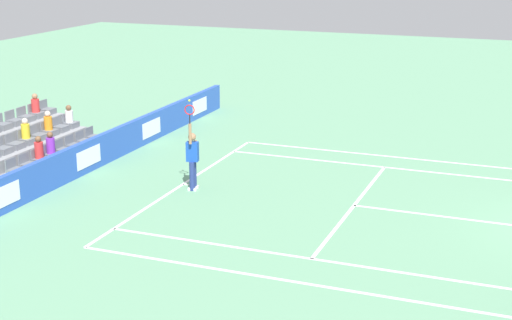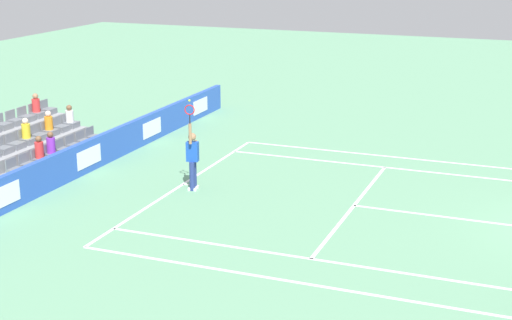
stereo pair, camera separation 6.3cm
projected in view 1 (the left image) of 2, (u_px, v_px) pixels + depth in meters
name	position (u px, v px, depth m)	size (l,w,h in m)	color
line_baseline	(183.00, 184.00, 24.18)	(10.97, 0.10, 0.01)	white
line_service	(354.00, 205.00, 22.28)	(8.23, 0.10, 0.01)	white
line_centre_service	(468.00, 220.00, 21.16)	(0.10, 6.40, 0.01)	white
line_singles_sideline_left	(330.00, 261.00, 18.43)	(0.10, 11.89, 0.01)	white
line_singles_sideline_right	(398.00, 169.00, 25.80)	(0.10, 11.89, 0.01)	white
line_doubles_sideline_left	(313.00, 285.00, 17.21)	(0.10, 11.89, 0.01)	white
line_doubles_sideline_right	(406.00, 158.00, 27.03)	(0.10, 11.89, 0.01)	white
line_centre_mark	(186.00, 184.00, 24.15)	(0.10, 0.20, 0.01)	white
sponsor_barrier	(86.00, 157.00, 25.26)	(21.21, 0.22, 1.06)	blue
tennis_player	(193.00, 158.00, 23.42)	(0.53, 0.40, 2.85)	navy
stadium_stand	(28.00, 149.00, 26.07)	(4.96, 2.85, 2.13)	gray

